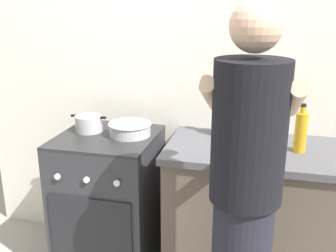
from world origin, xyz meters
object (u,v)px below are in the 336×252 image
stove_range (110,200)px  oil_bottle (301,132)px  spice_bottle (273,144)px  person (244,206)px  pot (89,123)px  mixing_bowl (130,128)px  utensil_crock (221,121)px

stove_range → oil_bottle: (1.14, -0.00, 0.57)m
spice_bottle → oil_bottle: bearing=15.0°
stove_range → person: size_ratio=0.53×
pot → oil_bottle: oil_bottle is taller
mixing_bowl → spice_bottle: size_ratio=3.14×
stove_range → mixing_bowl: bearing=16.4°
pot → stove_range: bearing=-20.3°
utensil_crock → spice_bottle: (0.31, -0.22, -0.05)m
pot → mixing_bowl: 0.28m
spice_bottle → mixing_bowl: bearing=174.7°
stove_range → person: (0.88, -0.62, 0.41)m
stove_range → pot: 0.52m
pot → utensil_crock: (0.83, 0.13, 0.04)m
stove_range → person: person is taller
stove_range → oil_bottle: 1.27m
pot → oil_bottle: size_ratio=0.87×
stove_range → mixing_bowl: (0.14, 0.04, 0.49)m
utensil_crock → oil_bottle: 0.49m
pot → spice_bottle: (1.14, -0.09, -0.01)m
oil_bottle → person: person is taller
stove_range → mixing_bowl: mixing_bowl is taller
pot → utensil_crock: 0.84m
spice_bottle → pot: bearing=175.5°
mixing_bowl → spice_bottle: (0.86, -0.08, -0.00)m
utensil_crock → oil_bottle: bearing=-22.0°
stove_range → spice_bottle: spice_bottle is taller
pot → spice_bottle: bearing=-4.5°
spice_bottle → oil_bottle: 0.16m
spice_bottle → person: person is taller
stove_range → utensil_crock: 0.89m
utensil_crock → pot: bearing=-171.1°
pot → oil_bottle: bearing=-2.4°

